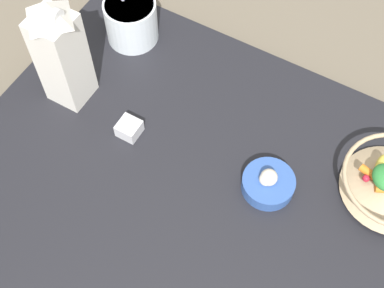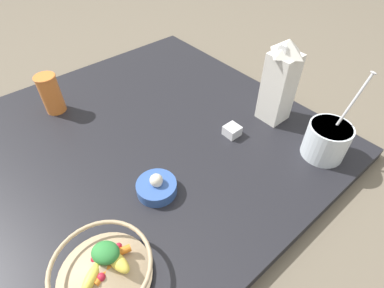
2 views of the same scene
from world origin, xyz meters
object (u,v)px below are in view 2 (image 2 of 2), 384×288
fruit_bowl (103,269)px  yogurt_tub (327,139)px  spice_jar (232,131)px  garlic_bowl (157,186)px  milk_carton (280,82)px  drinking_cup (50,93)px

fruit_bowl → yogurt_tub: bearing=82.2°
spice_jar → garlic_bowl: size_ratio=0.43×
garlic_bowl → spice_jar: bearing=95.2°
garlic_bowl → milk_carton: bearing=90.3°
milk_carton → yogurt_tub: 0.24m
milk_carton → garlic_bowl: bearing=-89.7°
milk_carton → yogurt_tub: milk_carton is taller
spice_jar → drinking_cup: bearing=-142.4°
milk_carton → spice_jar: bearing=-98.6°
yogurt_tub → garlic_bowl: bearing=-114.2°
drinking_cup → garlic_bowl: 0.55m
drinking_cup → yogurt_tub: bearing=35.7°
fruit_bowl → garlic_bowl: (-0.12, 0.22, -0.02)m
yogurt_tub → spice_jar: size_ratio=5.57×
fruit_bowl → garlic_bowl: size_ratio=1.96×
milk_carton → yogurt_tub: (0.22, -0.03, -0.08)m
fruit_bowl → milk_carton: 0.75m
yogurt_tub → drinking_cup: bearing=-144.3°
fruit_bowl → milk_carton: (-0.12, 0.73, 0.11)m
yogurt_tub → fruit_bowl: bearing=-97.8°
drinking_cup → spice_jar: drinking_cup is taller
spice_jar → fruit_bowl: bearing=-75.0°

